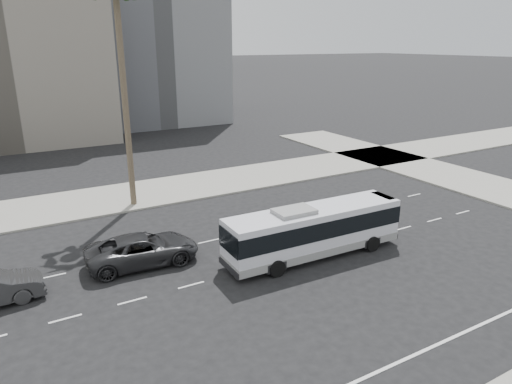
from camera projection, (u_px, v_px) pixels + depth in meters
ground at (290, 259)px, 26.24m from camera, size 700.00×700.00×0.00m
sidewalk_north at (187, 187)px, 38.99m from camera, size 120.00×7.00×0.15m
midrise_gray_center at (142, 32)px, 68.85m from camera, size 20.00×20.00×26.00m
highrise_far at (139, 7)px, 264.36m from camera, size 22.00×22.00×60.00m
city_bus at (314, 229)px, 26.18m from camera, size 10.75×2.67×3.07m
car_a at (143, 249)px, 25.45m from camera, size 3.21×6.27×1.70m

